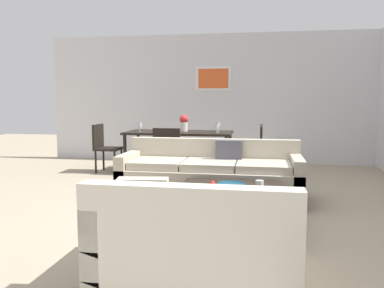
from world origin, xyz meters
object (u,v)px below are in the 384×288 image
object	(u,v)px
wine_glass_right_far	(218,125)
centerpiece_vase	(184,122)
sofa_beige	(211,177)
apple_on_coffee_table	(212,184)
loveseat_white	(196,240)
dining_chair_right_near	(254,148)
dining_chair_left_near	(104,145)
wine_glass_left_near	(140,125)
candle_jar	(259,184)
coffee_table	(230,207)
dining_chair_foot	(168,151)
decorative_bowl	(231,186)
wine_glass_right_near	(217,127)
dining_table	(179,135)
dining_chair_right_far	(255,145)

from	to	relation	value
wine_glass_right_far	centerpiece_vase	size ratio (longest dim) A/B	0.57
wine_glass_right_far	sofa_beige	bearing A→B (deg)	-86.57
apple_on_coffee_table	wine_glass_right_far	bearing A→B (deg)	95.14
loveseat_white	sofa_beige	bearing A→B (deg)	94.71
dining_chair_right_near	dining_chair_left_near	size ratio (longest dim) A/B	1.00
wine_glass_left_near	sofa_beige	bearing A→B (deg)	-48.30
candle_jar	centerpiece_vase	distance (m)	3.21
coffee_table	dining_chair_foot	world-z (taller)	dining_chair_foot
loveseat_white	apple_on_coffee_table	xyz separation A→B (m)	(-0.05, 1.41, 0.12)
wine_glass_left_near	decorative_bowl	bearing A→B (deg)	-56.20
decorative_bowl	dining_chair_left_near	world-z (taller)	dining_chair_left_near
wine_glass_right_near	wine_glass_right_far	xyz separation A→B (m)	(0.00, 0.22, 0.02)
loveseat_white	wine_glass_right_near	bearing A→B (deg)	94.36
candle_jar	wine_glass_right_far	distance (m)	3.05
wine_glass_left_near	centerpiece_vase	size ratio (longest dim) A/B	0.52
decorative_bowl	centerpiece_vase	size ratio (longest dim) A/B	0.99
dining_chair_left_near	wine_glass_left_near	world-z (taller)	wine_glass_left_near
centerpiece_vase	coffee_table	bearing A→B (deg)	-69.88
sofa_beige	decorative_bowl	world-z (taller)	sofa_beige
decorative_bowl	wine_glass_right_far	world-z (taller)	wine_glass_right_far
apple_on_coffee_table	wine_glass_left_near	world-z (taller)	wine_glass_left_near
apple_on_coffee_table	dining_chair_foot	bearing A→B (deg)	115.97
loveseat_white	dining_chair_foot	world-z (taller)	dining_chair_foot
coffee_table	apple_on_coffee_table	world-z (taller)	apple_on_coffee_table
coffee_table	dining_chair_left_near	distance (m)	3.73
coffee_table	dining_table	bearing A→B (deg)	111.87
decorative_bowl	wine_glass_left_near	world-z (taller)	wine_glass_left_near
dining_chair_right_far	apple_on_coffee_table	bearing A→B (deg)	-97.42
candle_jar	dining_chair_right_near	xyz separation A→B (m)	(-0.11, 2.60, 0.08)
dining_chair_left_near	dining_chair_foot	distance (m)	1.52
loveseat_white	dining_table	world-z (taller)	loveseat_white
candle_jar	dining_chair_right_far	xyz separation A→B (m)	(-0.11, 3.00, 0.08)
sofa_beige	wine_glass_right_far	size ratio (longest dim) A/B	13.73
sofa_beige	wine_glass_right_far	bearing A→B (deg)	93.43
candle_jar	wine_glass_right_far	size ratio (longest dim) A/B	0.50
decorative_bowl	wine_glass_right_far	distance (m)	3.11
dining_chair_left_near	wine_glass_left_near	distance (m)	0.76
coffee_table	wine_glass_right_near	bearing A→B (deg)	99.43
dining_chair_right_near	wine_glass_right_far	xyz separation A→B (m)	(-0.66, 0.31, 0.37)
candle_jar	centerpiece_vase	size ratio (longest dim) A/B	0.29
loveseat_white	centerpiece_vase	xyz separation A→B (m)	(-0.94, 4.31, 0.62)
wine_glass_left_near	candle_jar	bearing A→B (deg)	-50.94
dining_table	wine_glass_right_near	world-z (taller)	wine_glass_right_near
dining_chair_right_far	dining_chair_left_near	distance (m)	2.77
decorative_bowl	dining_chair_foot	size ratio (longest dim) A/B	0.35
loveseat_white	dining_table	size ratio (longest dim) A/B	0.77
dining_table	centerpiece_vase	xyz separation A→B (m)	(0.08, 0.05, 0.23)
dining_chair_foot	wine_glass_left_near	world-z (taller)	wine_glass_left_near
apple_on_coffee_table	dining_chair_right_far	size ratio (longest dim) A/B	0.08
dining_chair_right_far	dining_chair_foot	size ratio (longest dim) A/B	1.00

